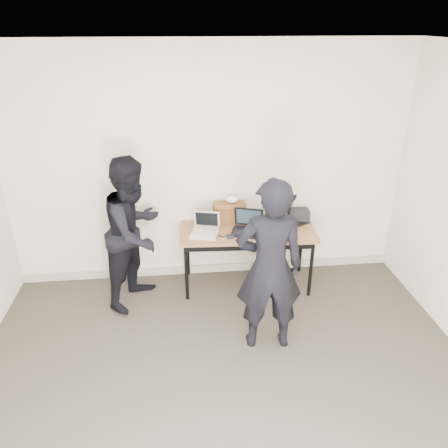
{
  "coord_description": "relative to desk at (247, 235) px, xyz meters",
  "views": [
    {
      "loc": [
        -0.34,
        -2.42,
        2.87
      ],
      "look_at": [
        0.1,
        1.6,
        0.95
      ],
      "focal_mm": 35.0,
      "sensor_mm": 36.0,
      "label": 1
    }
  ],
  "objects": [
    {
      "name": "room",
      "position": [
        -0.4,
        -1.9,
        0.69
      ],
      "size": [
        4.6,
        4.6,
        2.8
      ],
      "color": "#3F3730",
      "rests_on": "ground"
    },
    {
      "name": "desk",
      "position": [
        0.0,
        0.0,
        0.0
      ],
      "size": [
        1.53,
        0.73,
        0.72
      ],
      "rotation": [
        0.0,
        0.0,
        -0.06
      ],
      "color": "brown",
      "rests_on": "ground"
    },
    {
      "name": "laptop_beige",
      "position": [
        -0.48,
        -0.04,
        0.11
      ],
      "size": [
        0.35,
        0.35,
        0.23
      ],
      "rotation": [
        0.0,
        0.0,
        -0.26
      ],
      "color": "#BEB698",
      "rests_on": "desk"
    },
    {
      "name": "laptop_center",
      "position": [
        -0.01,
        -0.03,
        0.12
      ],
      "size": [
        0.4,
        0.4,
        0.25
      ],
      "rotation": [
        0.0,
        0.0,
        -0.32
      ],
      "color": "black",
      "rests_on": "desk"
    },
    {
      "name": "laptop_right",
      "position": [
        0.5,
        0.19,
        0.12
      ],
      "size": [
        0.48,
        0.48,
        0.27
      ],
      "rotation": [
        0.0,
        0.0,
        0.47
      ],
      "color": "black",
      "rests_on": "desk"
    },
    {
      "name": "leather_satchel",
      "position": [
        -0.18,
        0.23,
        0.19
      ],
      "size": [
        0.36,
        0.18,
        0.25
      ],
      "rotation": [
        0.0,
        0.0,
        0.0
      ],
      "color": "brown",
      "rests_on": "desk"
    },
    {
      "name": "tissue",
      "position": [
        -0.15,
        0.23,
        0.34
      ],
      "size": [
        0.14,
        0.11,
        0.08
      ],
      "primitive_type": "ellipsoid",
      "rotation": [
        0.0,
        0.0,
        0.07
      ],
      "color": "white",
      "rests_on": "leather_satchel"
    },
    {
      "name": "equipment_box",
      "position": [
        0.63,
        0.19,
        0.13
      ],
      "size": [
        0.24,
        0.21,
        0.13
      ],
      "primitive_type": "cube",
      "rotation": [
        0.0,
        0.0,
        -0.07
      ],
      "color": "black",
      "rests_on": "desk"
    },
    {
      "name": "power_brick",
      "position": [
        -0.22,
        -0.17,
        0.08
      ],
      "size": [
        0.09,
        0.06,
        0.03
      ],
      "primitive_type": "cube",
      "rotation": [
        0.0,
        0.0,
        0.1
      ],
      "color": "black",
      "rests_on": "desk"
    },
    {
      "name": "cables",
      "position": [
        -0.08,
        -0.06,
        0.06
      ],
      "size": [
        1.02,
        0.31,
        0.01
      ],
      "rotation": [
        0.0,
        0.0,
        0.16
      ],
      "color": "black",
      "rests_on": "desk"
    },
    {
      "name": "person_typist",
      "position": [
        0.03,
        -1.02,
        0.19
      ],
      "size": [
        0.63,
        0.43,
        1.69
      ],
      "primitive_type": "imported",
      "rotation": [
        0.0,
        0.0,
        3.1
      ],
      "color": "black",
      "rests_on": "ground"
    },
    {
      "name": "person_observer",
      "position": [
        -1.23,
        -0.13,
        0.16
      ],
      "size": [
        0.94,
        1.01,
        1.65
      ],
      "primitive_type": "imported",
      "rotation": [
        0.0,
        0.0,
        1.05
      ],
      "color": "black",
      "rests_on": "ground"
    },
    {
      "name": "baseboard",
      "position": [
        -0.4,
        0.33,
        -0.61
      ],
      "size": [
        4.5,
        0.03,
        0.1
      ],
      "primitive_type": "cube",
      "color": "#B3A994",
      "rests_on": "ground"
    }
  ]
}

